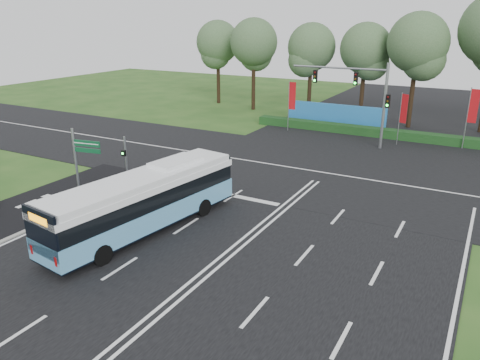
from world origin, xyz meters
name	(u,v)px	position (x,y,z in m)	size (l,w,h in m)	color
ground	(241,240)	(0.00, 0.00, 0.00)	(120.00, 120.00, 0.00)	#244C19
road_main	(241,240)	(0.00, 0.00, 0.02)	(20.00, 120.00, 0.04)	black
road_cross	(323,173)	(0.00, 12.00, 0.03)	(120.00, 14.00, 0.05)	black
bike_path	(20,213)	(-12.50, -3.00, 0.03)	(5.00, 18.00, 0.06)	black
kerb_strip	(50,221)	(-10.10, -3.00, 0.06)	(0.25, 18.00, 0.12)	gray
city_bus	(144,201)	(-4.81, -1.39, 1.64)	(3.90, 11.53, 3.25)	#5598C4
pedestrian_signal	(126,160)	(-10.20, 3.27, 1.81)	(0.28, 0.41, 3.31)	gray
street_sign	(81,159)	(-10.15, -0.36, 2.83)	(1.75, 0.40, 4.56)	gray
banner_flag_left	(291,99)	(-7.06, 22.71, 3.11)	(0.71, 0.07, 4.78)	gray
banner_flag_mid	(403,112)	(3.20, 22.21, 2.93)	(0.62, 0.31, 4.49)	gray
banner_flag_right	(472,110)	(8.27, 23.70, 3.29)	(0.74, 0.17, 5.08)	gray
traffic_light_gantry	(363,91)	(0.21, 20.50, 4.66)	(8.41, 0.28, 7.00)	gray
hedge	(368,131)	(0.00, 24.50, 0.40)	(22.00, 1.20, 0.80)	#133614
blue_hoarding	(336,115)	(-4.00, 27.00, 1.10)	(10.00, 0.30, 2.20)	#216FB7
eucalyptus_row	(451,42)	(5.39, 30.64, 8.20)	(53.88, 9.54, 12.67)	black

